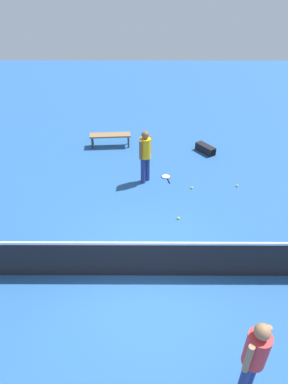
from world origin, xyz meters
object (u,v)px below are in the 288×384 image
at_px(player_far_side, 255,355).
at_px(tennis_ball_midcourt, 192,188).
at_px(tennis_ball_near_player, 237,186).
at_px(courtside_bench, 110,136).
at_px(tennis_racket_near_player, 166,177).
at_px(equipment_bag, 206,149).
at_px(tennis_ball_by_net, 178,218).
at_px(player_near_side, 145,153).

relative_size(player_far_side, tennis_ball_midcourt, 25.76).
height_order(player_far_side, tennis_ball_near_player, player_far_side).
distance_m(tennis_ball_midcourt, courtside_bench, 3.99).
xyz_separation_m(player_far_side, tennis_racket_near_player, (0.89, -6.53, -1.00)).
xyz_separation_m(tennis_racket_near_player, equipment_bag, (-1.52, -1.70, 0.13)).
xyz_separation_m(tennis_ball_by_net, tennis_ball_midcourt, (-0.53, -1.48, 0.00)).
distance_m(player_near_side, tennis_racket_near_player, 1.23).
relative_size(player_near_side, tennis_racket_near_player, 2.81).
relative_size(tennis_ball_near_player, equipment_bag, 0.08).
height_order(tennis_ball_near_player, tennis_ball_midcourt, same).
xyz_separation_m(tennis_ball_by_net, equipment_bag, (-1.31, -3.86, 0.11)).
bearing_deg(tennis_racket_near_player, courtside_bench, -48.17).
xyz_separation_m(player_far_side, tennis_ball_midcourt, (0.16, -5.86, -0.98)).
relative_size(tennis_ball_near_player, courtside_bench, 0.04).
relative_size(player_near_side, tennis_ball_by_net, 25.76).
bearing_deg(tennis_ball_near_player, courtside_bench, -33.84).
height_order(tennis_ball_near_player, tennis_ball_by_net, same).
xyz_separation_m(player_near_side, tennis_ball_midcourt, (-1.42, 0.43, -0.98)).
height_order(player_near_side, tennis_ball_by_net, player_near_side).
relative_size(player_near_side, tennis_ball_midcourt, 25.76).
height_order(tennis_racket_near_player, courtside_bench, courtside_bench).
bearing_deg(courtside_bench, equipment_bag, 171.62).
height_order(tennis_ball_by_net, courtside_bench, courtside_bench).
relative_size(tennis_racket_near_player, tennis_ball_by_net, 9.18).
distance_m(player_far_side, tennis_racket_near_player, 6.67).
distance_m(player_far_side, tennis_ball_near_player, 6.18).
bearing_deg(player_far_side, equipment_bag, -94.35).
xyz_separation_m(player_near_side, tennis_ball_by_net, (-0.89, 1.91, -0.98)).
bearing_deg(tennis_ball_by_net, tennis_ball_midcourt, -109.62).
distance_m(player_far_side, equipment_bag, 8.30).
bearing_deg(tennis_ball_midcourt, tennis_ball_by_net, 70.38).
bearing_deg(equipment_bag, tennis_racket_near_player, 48.18).
height_order(player_far_side, tennis_racket_near_player, player_far_side).
bearing_deg(player_far_side, tennis_ball_midcourt, -88.48).
distance_m(tennis_ball_near_player, tennis_ball_by_net, 2.52).
distance_m(tennis_ball_by_net, courtside_bench, 4.91).
bearing_deg(tennis_ball_midcourt, tennis_racket_near_player, -42.45).
relative_size(tennis_ball_midcourt, courtside_bench, 0.04).
relative_size(tennis_racket_near_player, equipment_bag, 0.74).
height_order(player_far_side, tennis_ball_by_net, player_far_side).
height_order(courtside_bench, equipment_bag, courtside_bench).
bearing_deg(tennis_ball_midcourt, equipment_bag, -108.22).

